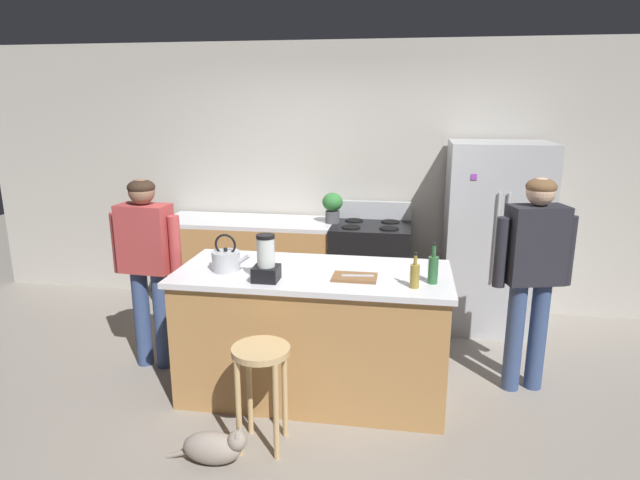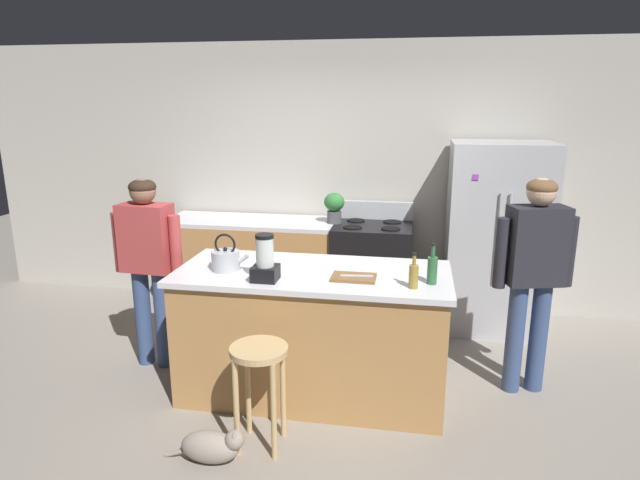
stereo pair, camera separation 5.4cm
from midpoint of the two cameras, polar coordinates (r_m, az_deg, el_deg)
The scene contains 17 objects.
ground_plane at distance 4.24m, azimuth -0.36°, elevation -15.63°, with size 14.00×14.00×0.00m, color gray.
back_wall at distance 5.65m, azimuth 3.23°, elevation 6.57°, with size 8.00×0.10×2.70m, color #BCB7AD.
kitchen_island at distance 4.02m, azimuth -0.37°, elevation -9.72°, with size 1.94×0.87×0.95m.
back_counter_run at distance 5.61m, azimuth -5.54°, elevation -2.67°, with size 2.00×0.64×0.95m.
refrigerator at distance 5.32m, azimuth 18.31°, elevation 0.21°, with size 0.90×0.73×1.77m.
stove_range at distance 5.40m, azimuth 5.75°, elevation -3.25°, with size 0.76×0.65×1.13m.
person_by_island_left at distance 4.49m, azimuth -17.33°, elevation -1.57°, with size 0.59×0.25×1.55m.
person_by_sink_right at distance 4.19m, azimuth 21.93°, elevation -2.58°, with size 0.59×0.31×1.61m.
bar_stool at distance 3.44m, azimuth -5.94°, elevation -13.43°, with size 0.36×0.36×0.68m.
cat at distance 3.55m, azimuth -10.80°, elevation -20.53°, with size 0.52×0.18×0.26m.
potted_plant at distance 5.31m, azimuth 1.81°, elevation 3.63°, with size 0.20×0.20×0.30m.
blender_appliance at distance 3.63m, azimuth -5.38°, elevation -2.24°, with size 0.17×0.17×0.32m.
bottle_olive_oil at distance 3.64m, azimuth 12.15°, elevation -3.01°, with size 0.07×0.07×0.28m.
bottle_vinegar at distance 3.54m, azimuth 10.25°, elevation -3.69°, with size 0.06×0.06×0.24m.
tea_kettle at distance 3.90m, azimuth -9.48°, elevation -2.04°, with size 0.28×0.20×0.27m.
cutting_board at distance 3.69m, azimuth 3.99°, elevation -3.96°, with size 0.30×0.20×0.02m, color brown.
chef_knife at distance 3.68m, azimuth 4.30°, elevation -3.78°, with size 0.22×0.03×0.01m, color #B7BABF.
Camera 2 is at (0.70, -3.60, 2.14)m, focal length 30.40 mm.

